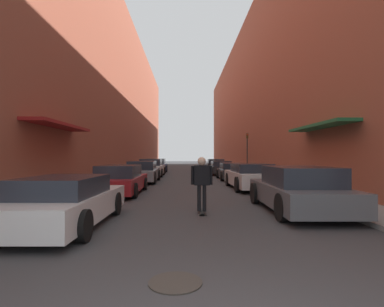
% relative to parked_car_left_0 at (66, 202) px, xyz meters
% --- Properties ---
extents(ground, '(135.00, 135.00, 0.00)m').
position_rel_parked_car_left_0_xyz_m(ground, '(3.01, 19.25, -0.57)').
color(ground, '#38383A').
extents(curb_strip_left, '(1.80, 61.36, 0.12)m').
position_rel_parked_car_left_0_xyz_m(curb_strip_left, '(-1.93, 25.39, -0.51)').
color(curb_strip_left, gray).
rests_on(curb_strip_left, ground).
extents(curb_strip_right, '(1.80, 61.36, 0.12)m').
position_rel_parked_car_left_0_xyz_m(curb_strip_right, '(7.95, 25.39, -0.51)').
color(curb_strip_right, gray).
rests_on(curb_strip_right, ground).
extents(building_row_left, '(4.90, 61.36, 16.00)m').
position_rel_parked_car_left_0_xyz_m(building_row_left, '(-4.83, 25.38, 7.42)').
color(building_row_left, brown).
rests_on(building_row_left, ground).
extents(building_row_right, '(4.90, 61.36, 15.55)m').
position_rel_parked_car_left_0_xyz_m(building_row_right, '(10.85, 25.38, 7.20)').
color(building_row_right, brown).
rests_on(building_row_right, ground).
extents(parked_car_left_0, '(1.86, 4.31, 1.17)m').
position_rel_parked_car_left_0_xyz_m(parked_car_left_0, '(0.00, 0.00, 0.00)').
color(parked_car_left_0, silver).
rests_on(parked_car_left_0, ground).
extents(parked_car_left_1, '(1.89, 4.64, 1.25)m').
position_rel_parked_car_left_0_xyz_m(parked_car_left_1, '(-0.05, 6.02, 0.02)').
color(parked_car_left_1, maroon).
rests_on(parked_car_left_1, ground).
extents(parked_car_left_2, '(1.89, 4.80, 1.33)m').
position_rel_parked_car_left_0_xyz_m(parked_car_left_2, '(0.11, 11.84, 0.07)').
color(parked_car_left_2, gray).
rests_on(parked_car_left_2, ground).
extents(parked_car_left_3, '(1.97, 4.12, 1.40)m').
position_rel_parked_car_left_0_xyz_m(parked_car_left_3, '(0.04, 17.31, 0.10)').
color(parked_car_left_3, silver).
rests_on(parked_car_left_3, ground).
extents(parked_car_left_4, '(2.08, 3.96, 1.38)m').
position_rel_parked_car_left_0_xyz_m(parked_car_left_4, '(-0.10, 22.45, 0.09)').
color(parked_car_left_4, navy).
rests_on(parked_car_left_4, ground).
extents(parked_car_right_0, '(2.08, 4.69, 1.33)m').
position_rel_parked_car_left_0_xyz_m(parked_car_right_0, '(6.11, 1.76, 0.07)').
color(parked_car_right_0, '#515459').
rests_on(parked_car_right_0, ground).
extents(parked_car_right_1, '(1.98, 4.81, 1.27)m').
position_rel_parked_car_left_0_xyz_m(parked_car_right_1, '(6.01, 7.75, 0.06)').
color(parked_car_right_1, silver).
rests_on(parked_car_right_1, ground).
extents(parked_car_right_2, '(2.05, 4.42, 1.17)m').
position_rel_parked_car_left_0_xyz_m(parked_car_right_2, '(6.11, 13.72, -0.00)').
color(parked_car_right_2, '#232326').
rests_on(parked_car_right_2, ground).
extents(parked_car_right_3, '(1.92, 4.45, 1.20)m').
position_rel_parked_car_left_0_xyz_m(parked_car_right_3, '(5.91, 19.29, 0.02)').
color(parked_car_right_3, '#232326').
rests_on(parked_car_right_3, ground).
extents(parked_car_right_4, '(1.96, 4.25, 1.32)m').
position_rel_parked_car_left_0_xyz_m(parked_car_right_4, '(5.96, 24.34, 0.07)').
color(parked_car_right_4, black).
rests_on(parked_car_right_4, ground).
extents(skateboarder, '(0.61, 0.78, 1.61)m').
position_rel_parked_car_left_0_xyz_m(skateboarder, '(3.24, 1.49, 0.41)').
color(skateboarder, black).
rests_on(skateboarder, ground).
extents(manhole_cover, '(0.70, 0.70, 0.02)m').
position_rel_parked_car_left_0_xyz_m(manhole_cover, '(2.64, -3.14, -0.56)').
color(manhole_cover, '#332D28').
rests_on(manhole_cover, ground).
extents(traffic_light, '(0.16, 0.22, 3.54)m').
position_rel_parked_car_left_0_xyz_m(traffic_light, '(8.32, 19.56, 1.73)').
color(traffic_light, '#2D2D2D').
rests_on(traffic_light, curb_strip_right).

